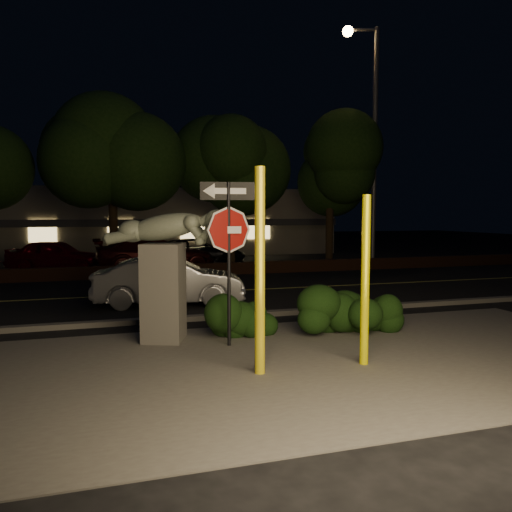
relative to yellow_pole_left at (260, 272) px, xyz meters
The scene contains 23 objects.
ground 11.45m from the yellow_pole_left, 86.95° to the left, with size 90.00×90.00×0.00m, color black.
patio 1.75m from the yellow_pole_left, 27.71° to the left, with size 14.00×6.00×0.02m, color #4C4944.
road 8.49m from the yellow_pole_left, 85.85° to the left, with size 80.00×8.00×0.01m, color black.
lane_marking 8.49m from the yellow_pole_left, 85.85° to the left, with size 80.00×0.12×0.01m, color #B2AE47.
curb 4.54m from the yellow_pole_left, 81.85° to the left, with size 80.00×0.25×0.12m, color #4C4944.
brick_wall 12.71m from the yellow_pole_left, 87.26° to the left, with size 40.00×0.35×0.50m, color #3F2214.
parking_lot 18.40m from the yellow_pole_left, 88.11° to the left, with size 40.00×12.00×0.01m, color black.
building 26.31m from the yellow_pole_left, 88.68° to the left, with size 22.00×10.20×4.00m.
tree_far_b 15.30m from the yellow_pole_left, 97.44° to the left, with size 5.20×5.20×8.41m.
tree_far_c 15.01m from the yellow_pole_left, 77.60° to the left, with size 4.80×4.80×7.84m.
tree_far_d 17.14m from the yellow_pole_left, 61.00° to the left, with size 4.40×4.40×7.42m.
yellow_pole_left is the anchor object (origin of this frame).
yellow_pole_right 1.82m from the yellow_pole_left, ahead, with size 0.14×0.14×2.83m, color #FFF703.
signpost 1.85m from the yellow_pole_left, 91.97° to the left, with size 1.04×0.22×3.10m.
sculpture 2.73m from the yellow_pole_left, 115.08° to the left, with size 2.39×1.40×2.60m.
hedge_center 2.79m from the yellow_pole_left, 80.02° to the left, with size 1.74×0.82×0.91m, color black.
hedge_right 3.29m from the yellow_pole_left, 44.97° to the left, with size 1.90×1.02×1.25m, color black.
hedge_far_right 3.75m from the yellow_pole_left, 30.73° to the left, with size 1.27×0.80×0.88m, color black.
streetlight 17.30m from the yellow_pole_left, 54.78° to the left, with size 1.59×0.77×11.02m.
silver_sedan 6.47m from the yellow_pole_left, 95.39° to the left, with size 1.42×4.06×1.34m, color silver.
parked_car_red 16.80m from the yellow_pole_left, 105.01° to the left, with size 1.63×4.05×1.38m, color maroon.
parked_car_darkred 14.75m from the yellow_pole_left, 90.61° to the left, with size 2.10×5.17×1.50m, color #410F0F.
parked_car_dark 16.57m from the yellow_pole_left, 83.14° to the left, with size 2.19×4.76×1.32m, color black.
Camera 1 is at (-2.90, -8.61, 2.52)m, focal length 35.00 mm.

